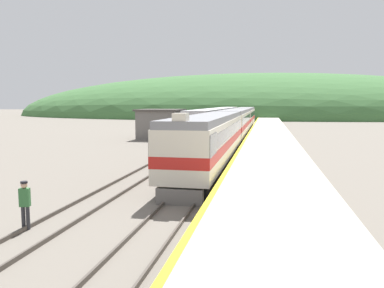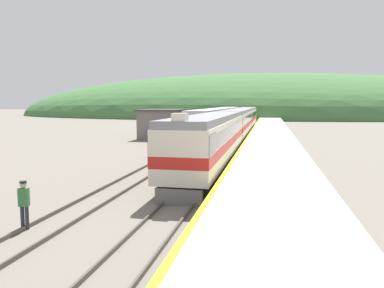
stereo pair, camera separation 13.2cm
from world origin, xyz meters
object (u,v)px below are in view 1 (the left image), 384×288
express_train_lead_car (211,139)px  carriage_third (245,117)px  siding_train (218,119)px  track_worker (25,202)px  carriage_second (236,123)px

express_train_lead_car → carriage_third: express_train_lead_car is taller
carriage_third → siding_train: carriage_third is taller
track_worker → express_train_lead_car: bearing=71.4°
express_train_lead_car → carriage_second: express_train_lead_car is taller
track_worker → carriage_third: bearing=85.1°
carriage_third → siding_train: bearing=-124.9°
carriage_second → track_worker: size_ratio=10.71×
track_worker → siding_train: bearing=89.1°
carriage_second → carriage_third: (0.00, 20.43, 0.00)m
siding_train → carriage_second: bearing=-74.4°
express_train_lead_car → carriage_third: 41.65m
express_train_lead_car → carriage_second: 21.22m
express_train_lead_car → carriage_third: (0.00, 41.65, -0.01)m
express_train_lead_car → track_worker: (-4.83, -14.32, -1.06)m
express_train_lead_car → siding_train: size_ratio=0.48×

